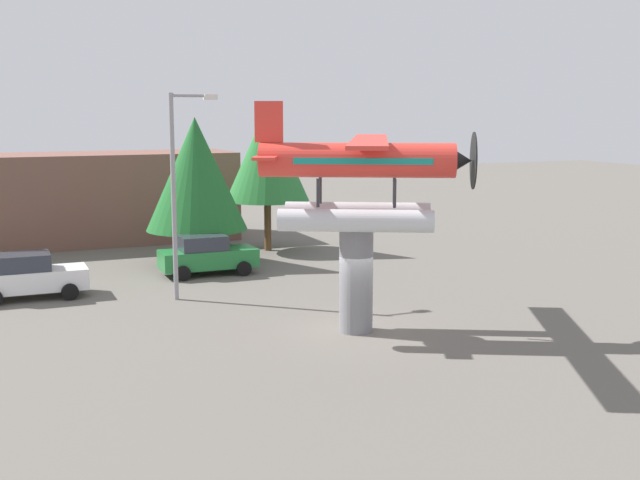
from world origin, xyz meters
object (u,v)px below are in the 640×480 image
tree_east (196,174)px  display_pedestal (356,280)px  car_mid_green (207,255)px  storefront_building (92,198)px  tree_center_back (267,154)px  floatplane_monument (361,175)px  car_near_white (28,276)px  streetlight_primary (178,181)px

tree_east → display_pedestal: bearing=-82.2°
car_mid_green → storefront_building: 11.77m
display_pedestal → tree_east: size_ratio=0.50×
display_pedestal → car_mid_green: 11.07m
car_mid_green → tree_center_back: (4.52, 4.82, 4.07)m
car_mid_green → tree_center_back: 7.76m
storefront_building → tree_east: size_ratio=2.24×
floatplane_monument → car_mid_green: bearing=128.6°
car_near_white → tree_center_back: size_ratio=0.57×
streetlight_primary → car_near_white: bearing=156.1°
car_mid_green → tree_east: tree_east is taller
floatplane_monument → storefront_building: 22.92m
floatplane_monument → tree_east: floatplane_monument is taller
storefront_building → tree_east: bearing=-66.9°
streetlight_primary → storefront_building: size_ratio=0.51×
car_near_white → streetlight_primary: streetlight_primary is taller
floatplane_monument → streetlight_primary: 8.04m
tree_center_back → tree_east: bearing=-152.2°
streetlight_primary → tree_center_back: streetlight_primary is taller
display_pedestal → floatplane_monument: floatplane_monument is taller
car_mid_green → tree_east: (0.24, 2.56, 3.36)m
display_pedestal → streetlight_primary: size_ratio=0.44×
car_mid_green → display_pedestal: bearing=-79.1°
display_pedestal → floatplane_monument: 3.39m
car_near_white → streetlight_primary: size_ratio=0.54×
car_mid_green → storefront_building: size_ratio=0.27×
tree_center_back → car_mid_green: bearing=-133.2°
car_near_white → streetlight_primary: bearing=-23.9°
floatplane_monument → car_mid_green: size_ratio=2.32×
car_mid_green → tree_east: 4.24m
car_near_white → storefront_building: (4.07, 12.92, 1.55)m
car_mid_green → tree_center_back: bearing=46.8°
streetlight_primary → tree_east: streetlight_primary is taller
tree_east → tree_center_back: bearing=27.8°
floatplane_monument → tree_center_back: floatplane_monument is taller
display_pedestal → tree_east: (-1.84, 13.40, 2.53)m
display_pedestal → car_mid_green: bearing=100.9°
tree_east → tree_center_back: (4.28, 2.26, 0.70)m
car_near_white → tree_east: 9.47m
floatplane_monument → storefront_building: floatplane_monument is taller
tree_center_back → floatplane_monument: bearing=-98.4°
storefront_building → car_mid_green: bearing=-73.0°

